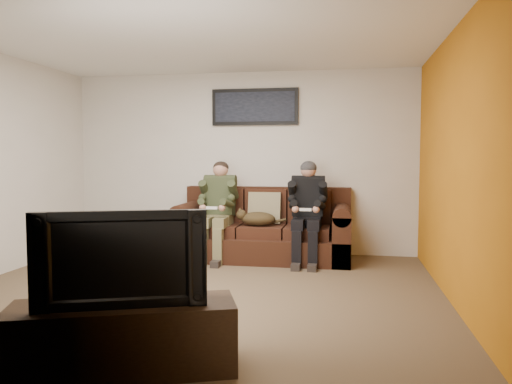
% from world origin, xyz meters
% --- Properties ---
extents(floor, '(5.00, 5.00, 0.00)m').
position_xyz_m(floor, '(0.00, 0.00, 0.00)').
color(floor, brown).
rests_on(floor, ground).
extents(ceiling, '(5.00, 5.00, 0.00)m').
position_xyz_m(ceiling, '(0.00, 0.00, 2.60)').
color(ceiling, silver).
rests_on(ceiling, ground).
extents(wall_back, '(5.00, 0.00, 5.00)m').
position_xyz_m(wall_back, '(0.00, 2.25, 1.30)').
color(wall_back, beige).
rests_on(wall_back, ground).
extents(wall_front, '(5.00, 0.00, 5.00)m').
position_xyz_m(wall_front, '(0.00, -2.25, 1.30)').
color(wall_front, beige).
rests_on(wall_front, ground).
extents(wall_right, '(0.00, 4.50, 4.50)m').
position_xyz_m(wall_right, '(2.50, 0.00, 1.30)').
color(wall_right, beige).
rests_on(wall_right, ground).
extents(accent_wall_right, '(0.00, 4.50, 4.50)m').
position_xyz_m(accent_wall_right, '(2.49, 0.00, 1.30)').
color(accent_wall_right, '#BE6E13').
rests_on(accent_wall_right, ground).
extents(sofa, '(2.34, 1.01, 0.96)m').
position_xyz_m(sofa, '(0.40, 1.83, 0.36)').
color(sofa, '#32190F').
rests_on(sofa, ground).
extents(throw_pillow, '(0.45, 0.21, 0.44)m').
position_xyz_m(throw_pillow, '(0.40, 1.88, 0.68)').
color(throw_pillow, '#847857').
rests_on(throw_pillow, sofa).
extents(throw_blanket, '(0.48, 0.23, 0.09)m').
position_xyz_m(throw_blanket, '(-0.31, 2.13, 0.96)').
color(throw_blanket, tan).
rests_on(throw_blanket, sofa).
extents(person_left, '(0.51, 0.87, 1.32)m').
position_xyz_m(person_left, '(-0.20, 1.64, 0.75)').
color(person_left, '#6D6844').
rests_on(person_left, sofa).
extents(person_right, '(0.51, 0.86, 1.33)m').
position_xyz_m(person_right, '(1.01, 1.64, 0.76)').
color(person_right, black).
rests_on(person_right, sofa).
extents(cat, '(0.66, 0.26, 0.24)m').
position_xyz_m(cat, '(0.34, 1.61, 0.57)').
color(cat, '#4D3B1E').
rests_on(cat, sofa).
extents(framed_poster, '(1.25, 0.05, 0.52)m').
position_xyz_m(framed_poster, '(0.20, 2.22, 2.10)').
color(framed_poster, black).
rests_on(framed_poster, wall_back).
extents(tv_stand, '(1.49, 0.92, 0.45)m').
position_xyz_m(tv_stand, '(0.10, -1.95, 0.22)').
color(tv_stand, black).
rests_on(tv_stand, ground).
extents(television, '(1.04, 0.49, 0.61)m').
position_xyz_m(television, '(0.10, -1.95, 0.75)').
color(television, black).
rests_on(television, tv_stand).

